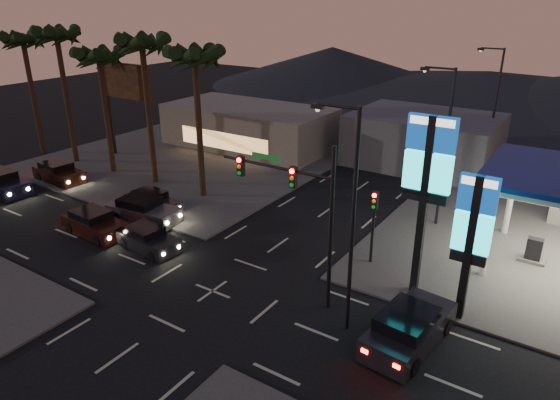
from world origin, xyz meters
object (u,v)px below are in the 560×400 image
Objects in this scene: traffic_signal_mast at (298,198)px; car_lane_b_rear at (59,173)px; car_lane_a_mid at (94,224)px; car_lane_a_front at (148,239)px; car_lane_b_front at (143,211)px; suv_station at (409,328)px; car_lane_a_rear at (1,183)px; pylon_sign_tall at (427,172)px; pylon_sign_short at (473,227)px; car_lane_b_mid at (152,202)px.

traffic_signal_mast reaches higher than car_lane_b_rear.
car_lane_a_front is at bearing 5.66° from car_lane_a_mid.
traffic_signal_mast reaches higher than car_lane_b_front.
suv_station reaches higher than car_lane_b_rear.
car_lane_a_rear is at bearing -179.28° from traffic_signal_mast.
pylon_sign_tall is 2.10× the size of car_lane_a_front.
pylon_sign_short is 21.53m from car_lane_b_mid.
car_lane_b_front is at bearing -178.54° from pylon_sign_short.
car_lane_b_front is 19.12m from suv_station.
suv_station is (20.07, 0.43, 0.09)m from car_lane_a_mid.
car_lane_a_front is 15.81m from suv_station.
car_lane_b_mid is (-0.84, 1.59, -0.10)m from car_lane_b_front.
pylon_sign_tall is 29.78m from car_lane_b_rear.
pylon_sign_short is 1.58× the size of car_lane_b_mid.
car_lane_a_rear is 1.19× the size of car_lane_b_mid.
car_lane_b_rear is at bearing 70.57° from car_lane_a_rear.
car_lane_b_front is (-17.78, -1.52, -5.64)m from pylon_sign_tall.
traffic_signal_mast is at bearing 3.97° from car_lane_a_mid.
car_lane_b_rear is (-24.49, 3.60, -4.50)m from traffic_signal_mast.
car_lane_a_rear is at bearing -109.43° from car_lane_b_rear.
car_lane_b_rear is at bearing 178.04° from pylon_sign_short.
pylon_sign_tall is at bearing 7.15° from car_lane_a_rear.
car_lane_b_front is at bearing 171.30° from traffic_signal_mast.
car_lane_b_rear is at bearing 172.22° from suv_station.
car_lane_b_mid is (-13.88, 3.58, -4.58)m from traffic_signal_mast.
traffic_signal_mast is 1.52× the size of car_lane_a_rear.
traffic_signal_mast is at bearing 3.24° from car_lane_a_front.
car_lane_b_rear is (-10.61, 0.01, 0.08)m from car_lane_b_mid.
car_lane_b_rear is (-31.73, 1.08, -3.93)m from pylon_sign_short.
car_lane_b_mid is at bearing -0.08° from car_lane_b_rear.
car_lane_a_rear is (-11.71, 0.66, 0.07)m from car_lane_a_mid.
car_lane_b_front is 0.96× the size of suv_station.
car_lane_b_mid is at bearing 86.50° from car_lane_a_mid.
car_lane_b_rear is at bearing 164.09° from car_lane_a_front.
pylon_sign_tall is 18.72m from car_lane_b_front.
car_lane_a_rear is (-30.61, -3.84, -5.61)m from pylon_sign_tall.
car_lane_a_mid is 1.08× the size of car_lane_b_mid.
car_lane_a_rear is 4.16m from car_lane_b_rear.
pylon_sign_tall is 16.26m from car_lane_a_front.
suv_station is at bearing -113.53° from pylon_sign_short.
pylon_sign_tall reaches higher than car_lane_a_mid.
pylon_sign_tall is 1.69× the size of suv_station.
pylon_sign_short is (2.50, -1.00, -1.74)m from pylon_sign_tall.
pylon_sign_tall is 2.04× the size of car_lane_b_mid.
traffic_signal_mast is at bearing -8.70° from car_lane_b_front.
car_lane_b_front reaches higher than car_lane_b_rear.
car_lane_a_mid is at bearing -110.59° from car_lane_b_front.
pylon_sign_short is 1.63× the size of car_lane_a_front.
traffic_signal_mast reaches higher than suv_station.
suv_station is (5.91, -0.56, -4.43)m from traffic_signal_mast.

